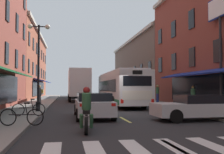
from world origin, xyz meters
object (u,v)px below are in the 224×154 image
billboard_sign (220,23)px  sedan_mid (77,94)px  pedestrian_far (141,93)px  pedestrian_rear (193,96)px  bicycle_mid (22,116)px  box_truck (79,85)px  sedan_near (201,107)px  street_lamp_twin (38,63)px  sedan_far (93,105)px  transit_bus (120,88)px  motorcycle_rider (86,112)px  pedestrian_near (40,94)px  bicycle_near (29,109)px  pedestrian_mid (158,93)px

billboard_sign → sedan_mid: (-8.34, 27.16, -5.21)m
pedestrian_far → pedestrian_rear: 13.40m
sedan_mid → bicycle_mid: sedan_mid is taller
pedestrian_far → pedestrian_rear: bearing=167.1°
box_truck → pedestrian_rear: size_ratio=4.81×
sedan_near → street_lamp_twin: (-8.47, 5.11, 2.58)m
sedan_far → transit_bus: bearing=70.4°
bicycle_mid → motorcycle_rider: bearing=-21.9°
pedestrian_far → sedan_far: bearing=142.0°
motorcycle_rider → pedestrian_near: bearing=102.5°
bicycle_near → pedestrian_rear: pedestrian_rear is taller
pedestrian_near → pedestrian_far: size_ratio=1.03×
box_truck → sedan_far: box_truck is taller
billboard_sign → bicycle_near: (-11.95, -1.36, -5.42)m
sedan_far → pedestrian_rear: bearing=30.5°
pedestrian_mid → street_lamp_twin: bearing=94.0°
pedestrian_rear → pedestrian_far: bearing=31.9°
bicycle_near → pedestrian_near: (-0.36, 9.24, 0.55)m
pedestrian_near → street_lamp_twin: (0.52, -6.28, 2.19)m
transit_bus → sedan_near: 11.87m
box_truck → sedan_near: size_ratio=1.66×
pedestrian_far → pedestrian_rear: pedestrian_far is taller
sedan_mid → pedestrian_rear: pedestrian_rear is taller
transit_bus → sedan_near: (1.81, -11.69, -0.95)m
transit_bus → street_lamp_twin: 9.51m
sedan_near → sedan_mid: sedan_mid is taller
pedestrian_mid → pedestrian_far: (-0.09, 6.03, -0.10)m
bicycle_near → billboard_sign: bearing=6.5°
billboard_sign → pedestrian_mid: 11.85m
pedestrian_near → pedestrian_rear: size_ratio=1.04×
box_truck → bicycle_mid: 21.58m
sedan_far → bicycle_near: 3.40m
transit_bus → pedestrian_rear: (4.88, -4.74, -0.63)m
pedestrian_rear → sedan_far: bearing=150.8°
box_truck → pedestrian_near: 9.26m
pedestrian_rear → pedestrian_mid: bearing=32.6°
sedan_far → pedestrian_far: size_ratio=2.85×
bicycle_mid → pedestrian_rear: pedestrian_rear is taller
box_truck → bicycle_near: size_ratio=4.65×
billboard_sign → motorcycle_rider: (-9.25, -5.99, -5.21)m
transit_bus → sedan_far: bearing=-109.6°
sedan_far → pedestrian_mid: size_ratio=2.59×
motorcycle_rider → pedestrian_mid: pedestrian_mid is taller
transit_bus → street_lamp_twin: size_ratio=2.21×
transit_bus → pedestrian_far: size_ratio=7.45×
billboard_sign → sedan_near: 7.14m
box_truck → pedestrian_mid: bearing=-34.3°
sedan_near → pedestrian_rear: (3.07, 6.95, 0.33)m
sedan_far → bicycle_mid: sedan_far is taller
sedan_mid → pedestrian_mid: bearing=-64.5°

